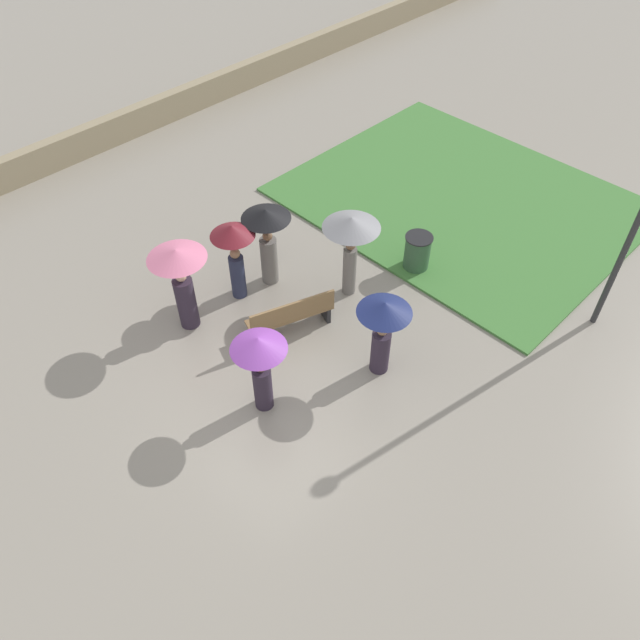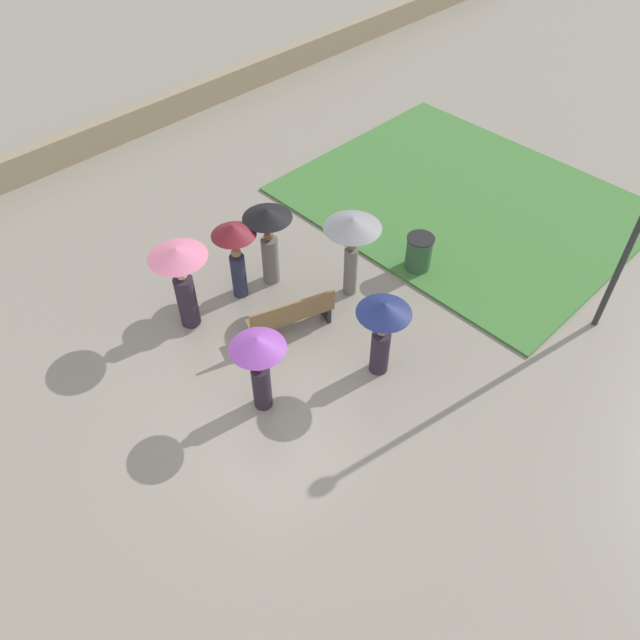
# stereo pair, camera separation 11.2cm
# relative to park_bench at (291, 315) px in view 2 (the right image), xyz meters

# --- Properties ---
(ground_plane) EXTENTS (90.00, 90.00, 0.00)m
(ground_plane) POSITION_rel_park_bench_xyz_m (1.47, 1.00, -0.47)
(ground_plane) COLOR gray
(lawn_patch_near) EXTENTS (6.72, 8.08, 0.06)m
(lawn_patch_near) POSITION_rel_park_bench_xyz_m (-6.17, -0.27, -0.44)
(lawn_patch_near) COLOR #427A38
(lawn_patch_near) RESTS_ON ground_plane
(parapet_wall) EXTENTS (45.00, 0.35, 0.81)m
(parapet_wall) POSITION_rel_park_bench_xyz_m (1.47, -8.96, -0.06)
(parapet_wall) COLOR gray
(parapet_wall) RESTS_ON ground_plane
(park_bench) EXTENTS (1.82, 1.00, 0.90)m
(park_bench) POSITION_rel_park_bench_xyz_m (0.00, 0.00, 0.00)
(park_bench) COLOR brown
(park_bench) RESTS_ON ground_plane
(trash_bin) EXTENTS (0.62, 0.62, 0.88)m
(trash_bin) POSITION_rel_park_bench_xyz_m (-3.32, 0.54, -0.03)
(trash_bin) COLOR #335638
(trash_bin) RESTS_ON ground_plane
(crowd_person_purple) EXTENTS (0.98, 0.98, 1.79)m
(crowd_person_purple) POSITION_rel_park_bench_xyz_m (1.61, 0.98, 0.82)
(crowd_person_purple) COLOR #2D2333
(crowd_person_purple) RESTS_ON ground_plane
(crowd_person_pink) EXTENTS (1.14, 1.14, 1.95)m
(crowd_person_pink) POSITION_rel_park_bench_xyz_m (1.31, -1.65, 0.85)
(crowd_person_pink) COLOR #2D2333
(crowd_person_pink) RESTS_ON ground_plane
(crowd_person_maroon) EXTENTS (0.91, 0.91, 1.84)m
(crowd_person_maroon) POSITION_rel_park_bench_xyz_m (0.03, -1.60, 0.84)
(crowd_person_maroon) COLOR #282D47
(crowd_person_maroon) RESTS_ON ground_plane
(crowd_person_grey) EXTENTS (1.18, 1.18, 1.96)m
(crowd_person_grey) POSITION_rel_park_bench_xyz_m (-1.70, -0.00, 1.08)
(crowd_person_grey) COLOR slate
(crowd_person_grey) RESTS_ON ground_plane
(crowd_person_black) EXTENTS (1.03, 1.03, 1.88)m
(crowd_person_black) POSITION_rel_park_bench_xyz_m (-0.75, -1.48, 0.81)
(crowd_person_black) COLOR slate
(crowd_person_black) RESTS_ON ground_plane
(crowd_person_navy) EXTENTS (1.00, 1.00, 1.76)m
(crowd_person_navy) POSITION_rel_park_bench_xyz_m (-0.52, 1.89, 0.76)
(crowd_person_navy) COLOR #2D2333
(crowd_person_navy) RESTS_ON ground_plane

